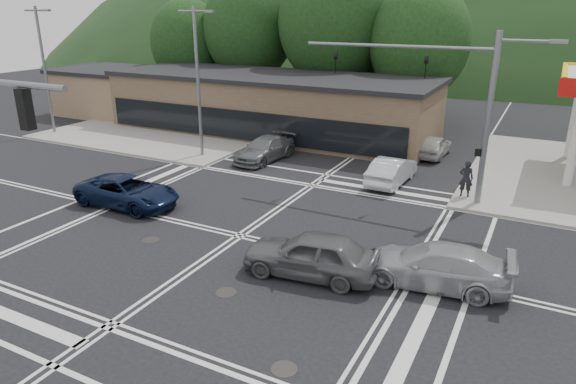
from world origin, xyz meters
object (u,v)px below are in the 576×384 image
at_px(car_blue_west, 127,191).
at_px(car_northbound, 265,149).
at_px(car_silver_east, 435,265).
at_px(pedestrian, 466,178).
at_px(car_queue_b, 434,146).
at_px(car_queue_a, 392,170).
at_px(car_grey_center, 311,254).

distance_m(car_blue_west, car_northbound, 9.88).
xyz_separation_m(car_silver_east, pedestrian, (-0.50, 9.08, 0.34)).
bearing_deg(pedestrian, car_queue_b, -73.51).
relative_size(car_queue_a, car_queue_b, 1.11).
height_order(car_grey_center, car_silver_east, car_grey_center).
bearing_deg(pedestrian, car_northbound, -13.55).
xyz_separation_m(car_blue_west, car_grey_center, (10.59, -2.11, 0.10)).
height_order(car_grey_center, car_queue_b, car_grey_center).
relative_size(car_silver_east, pedestrian, 2.74).
relative_size(car_grey_center, car_northbound, 0.99).
distance_m(car_grey_center, car_queue_b, 17.44).
height_order(car_grey_center, car_northbound, car_grey_center).
bearing_deg(car_grey_center, car_blue_west, -108.41).
distance_m(car_queue_a, car_northbound, 8.27).
height_order(car_blue_west, car_queue_b, car_blue_west).
xyz_separation_m(car_grey_center, car_queue_b, (0.44, 17.43, -0.14)).
height_order(car_blue_west, car_queue_a, car_queue_a).
bearing_deg(car_northbound, car_grey_center, -48.56).
xyz_separation_m(car_blue_west, car_silver_east, (14.58, -0.80, 0.01)).
bearing_deg(car_queue_a, car_queue_b, -94.98).
xyz_separation_m(car_blue_west, car_queue_b, (11.03, 15.32, -0.04)).
bearing_deg(car_queue_b, car_grey_center, 90.43).
relative_size(car_grey_center, car_silver_east, 0.96).
bearing_deg(car_queue_b, car_northbound, 33.72).
distance_m(car_blue_west, car_queue_a, 13.56).
distance_m(car_silver_east, car_northbound, 16.41).
bearing_deg(car_northbound, pedestrian, -1.34).
relative_size(car_grey_center, car_queue_a, 1.09).
bearing_deg(car_grey_center, car_queue_b, 171.42).
relative_size(car_queue_a, car_northbound, 0.91).
height_order(car_grey_center, car_queue_a, car_grey_center).
relative_size(car_grey_center, pedestrian, 2.62).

